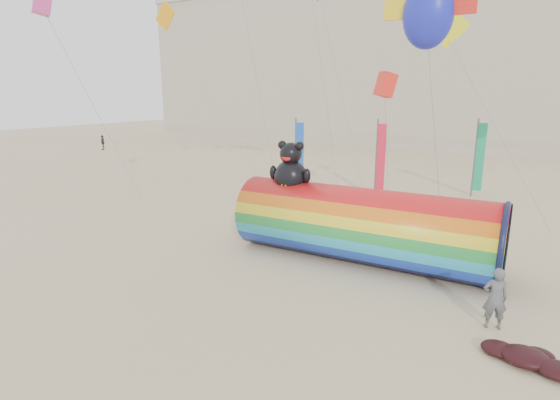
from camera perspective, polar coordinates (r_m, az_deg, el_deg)
The scene contains 6 objects.
ground at distance 17.98m, azimuth -3.79°, elevation -8.25°, with size 160.00×160.00×0.00m, color #CCB58C.
hotel_building at distance 63.61m, azimuth 10.55°, elevation 16.63°, with size 60.40×15.40×20.60m.
windsock_assembly at distance 18.02m, azimuth 10.66°, elevation -3.01°, with size 10.50×3.20×4.84m.
kite_handler at distance 14.37m, azimuth 26.29°, elevation -11.44°, with size 0.69×0.45×1.88m, color #56575D.
fabric_bundle at distance 13.36m, azimuth 30.24°, elevation -17.55°, with size 2.62×1.35×0.41m.
festival_banners at distance 29.76m, azimuth 13.56°, elevation 5.40°, with size 11.25×5.51×5.20m.
Camera 1 is at (9.27, -13.88, 6.67)m, focal length 28.00 mm.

